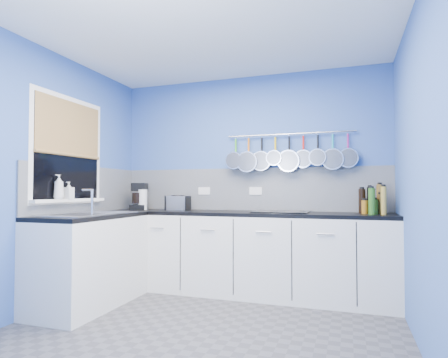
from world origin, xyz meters
The scene contains 45 objects.
floor centered at (0.00, 0.00, -0.01)m, with size 3.20×3.00×0.02m, color #47474C.
ceiling centered at (0.00, 0.00, 2.51)m, with size 3.20×3.00×0.02m, color white.
wall_back centered at (0.00, 1.51, 1.25)m, with size 3.20×0.02×2.50m, color #395BA8.
wall_front centered at (0.00, -1.51, 1.25)m, with size 3.20×0.02×2.50m, color #395BA8.
wall_left centered at (-1.61, 0.00, 1.25)m, with size 0.02×3.00×2.50m, color #395BA8.
wall_right centered at (1.61, 0.00, 1.25)m, with size 0.02×3.00×2.50m, color #395BA8.
backsplash_back centered at (0.00, 1.49, 1.15)m, with size 3.20×0.02×0.50m, color #95969A.
backsplash_left centered at (-1.59, 0.60, 1.15)m, with size 0.02×1.80×0.50m, color #95969A.
cabinet_run_back centered at (0.00, 1.20, 0.43)m, with size 3.20×0.60×0.86m, color silver.
worktop_back centered at (0.00, 1.20, 0.88)m, with size 3.20×0.60×0.04m, color black.
cabinet_run_left centered at (-1.30, 0.30, 0.43)m, with size 0.60×1.20×0.86m, color silver.
worktop_left centered at (-1.30, 0.30, 0.88)m, with size 0.60×1.20×0.04m, color black.
window_frame centered at (-1.58, 0.30, 1.55)m, with size 0.01×1.00×1.10m, color white.
window_glass centered at (-1.57, 0.30, 1.55)m, with size 0.01×0.90×1.00m, color black.
bamboo_blind centered at (-1.56, 0.30, 1.77)m, with size 0.01×0.90×0.55m, color #9F7241.
window_sill centered at (-1.55, 0.30, 1.04)m, with size 0.10×0.98×0.03m, color white.
sink_unit centered at (-1.30, 0.30, 0.90)m, with size 0.50×0.95×0.01m, color silver.
mixer_tap centered at (-1.14, 0.12, 1.03)m, with size 0.12×0.08×0.26m, color silver, non-canonical shape.
socket_left centered at (-0.55, 1.48, 1.13)m, with size 0.15×0.01×0.09m, color white.
socket_right centered at (0.10, 1.48, 1.13)m, with size 0.15×0.01×0.09m, color white.
pot_rail centered at (0.50, 1.45, 1.78)m, with size 0.02×0.02×1.45m, color silver.
soap_bottle_a centered at (-1.53, 0.12, 1.17)m, with size 0.09×0.09×0.24m, color white.
soap_bottle_b centered at (-1.53, 0.26, 1.14)m, with size 0.08×0.08×0.17m, color white.
paper_towel centered at (-1.25, 1.21, 1.02)m, with size 0.11×0.11×0.25m, color white.
coffee_maker centered at (-1.32, 1.23, 1.06)m, with size 0.18×0.20×0.33m, color black, non-canonical shape.
toaster centered at (-0.81, 1.29, 0.98)m, with size 0.26×0.15×0.17m, color silver.
canister centered at (-0.76, 1.28, 0.96)m, with size 0.09×0.09×0.12m, color silver.
hob centered at (0.45, 1.22, 0.91)m, with size 0.58×0.51×0.01m, color black.
pan_0 centered at (-0.13, 1.44, 1.58)m, with size 0.21×0.11×0.40m, color silver, non-canonical shape.
pan_1 centered at (0.02, 1.44, 1.56)m, with size 0.25×0.11×0.44m, color silver, non-canonical shape.
pan_2 centered at (0.18, 1.44, 1.57)m, with size 0.23×0.08×0.42m, color silver, non-canonical shape.
pan_3 centered at (0.34, 1.44, 1.60)m, with size 0.18×0.13×0.37m, color silver, non-canonical shape.
pan_4 centered at (0.50, 1.44, 1.56)m, with size 0.25×0.11×0.44m, color silver, non-canonical shape.
pan_5 centered at (0.66, 1.44, 1.58)m, with size 0.20×0.07×0.39m, color silver, non-canonical shape.
pan_6 centered at (0.82, 1.44, 1.59)m, with size 0.19×0.13×0.38m, color silver, non-canonical shape.
pan_7 centered at (0.98, 1.44, 1.57)m, with size 0.23×0.10×0.42m, color silver, non-canonical shape.
pan_8 centered at (1.14, 1.44, 1.58)m, with size 0.21×0.08×0.40m, color silver, non-canonical shape.
condiment_0 centered at (1.44, 1.32, 1.05)m, with size 0.06×0.06×0.30m, color brown.
condiment_1 centered at (1.34, 1.33, 1.03)m, with size 0.06×0.06×0.27m, color black.
condiment_2 centered at (1.27, 1.31, 1.03)m, with size 0.07×0.07×0.25m, color black.
condiment_3 centered at (1.44, 1.24, 1.00)m, with size 0.07×0.07×0.20m, color brown.
condiment_4 centered at (1.38, 1.21, 0.97)m, with size 0.07×0.07×0.14m, color #3F721E.
condiment_5 centered at (1.29, 1.22, 0.97)m, with size 0.06×0.06×0.14m, color #8C5914.
condiment_6 centered at (1.46, 1.12, 1.04)m, with size 0.05×0.05×0.27m, color olive.
condiment_7 centered at (1.35, 1.10, 1.03)m, with size 0.06×0.06×0.26m, color #265919.
Camera 1 is at (1.13, -2.78, 1.13)m, focal length 29.77 mm.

